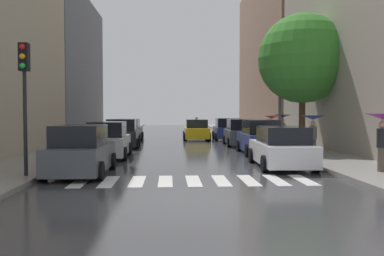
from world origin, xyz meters
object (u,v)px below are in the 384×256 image
(parked_car_right_second, at_px, (260,138))
(pedestrian_foreground, at_px, (382,128))
(taxi_midroad, at_px, (196,130))
(parked_car_right_fourth, at_px, (227,130))
(traffic_light_left_corner, at_px, (24,79))
(parked_car_left_fourth, at_px, (128,131))
(parked_car_right_nearest, at_px, (282,148))
(parked_car_left_third, at_px, (122,134))
(parked_car_right_third, at_px, (241,133))
(pedestrian_near_tree, at_px, (313,125))
(lamp_post_right, at_px, (280,81))
(pedestrian_far_side, at_px, (272,124))
(street_tree_right, at_px, (303,59))
(parked_car_left_second, at_px, (108,141))
(pedestrian_by_kerb, at_px, (282,123))
(parked_car_left_nearest, at_px, (81,152))

(parked_car_right_second, distance_m, pedestrian_foreground, 8.14)
(taxi_midroad, height_order, pedestrian_foreground, pedestrian_foreground)
(parked_car_right_fourth, xyz_separation_m, traffic_light_left_corner, (-9.25, -19.05, 2.48))
(parked_car_left_fourth, height_order, parked_car_right_nearest, parked_car_left_fourth)
(parked_car_left_third, height_order, parked_car_right_third, parked_car_left_third)
(pedestrian_near_tree, xyz_separation_m, lamp_post_right, (-0.46, 4.27, 2.41))
(parked_car_left_fourth, height_order, pedestrian_far_side, pedestrian_far_side)
(parked_car_right_fourth, relative_size, street_tree_right, 0.58)
(parked_car_left_second, distance_m, taxi_midroad, 13.71)
(parked_car_right_fourth, distance_m, pedestrian_far_side, 7.84)
(pedestrian_foreground, relative_size, pedestrian_far_side, 1.09)
(pedestrian_near_tree, distance_m, pedestrian_by_kerb, 5.14)
(parked_car_left_third, relative_size, pedestrian_by_kerb, 2.15)
(parked_car_left_third, xyz_separation_m, lamp_post_right, (9.29, -2.66, 3.18))
(parked_car_left_fourth, relative_size, parked_car_right_nearest, 1.01)
(street_tree_right, bearing_deg, parked_car_left_nearest, -141.49)
(parked_car_right_nearest, height_order, parked_car_right_second, parked_car_right_second)
(pedestrian_foreground, xyz_separation_m, pedestrian_far_side, (-1.11, 11.13, -0.17))
(pedestrian_foreground, distance_m, pedestrian_near_tree, 5.28)
(pedestrian_far_side, bearing_deg, traffic_light_left_corner, -20.24)
(lamp_post_right, bearing_deg, street_tree_right, -11.86)
(parked_car_left_second, height_order, street_tree_right, street_tree_right)
(street_tree_right, bearing_deg, pedestrian_foreground, -91.00)
(pedestrian_near_tree, bearing_deg, traffic_light_left_corner, -95.79)
(parked_car_right_nearest, bearing_deg, parked_car_right_third, 1.02)
(parked_car_right_third, height_order, pedestrian_by_kerb, pedestrian_by_kerb)
(parked_car_right_nearest, xyz_separation_m, parked_car_right_third, (0.17, 10.68, 0.04))
(parked_car_left_second, bearing_deg, pedestrian_by_kerb, -67.35)
(parked_car_right_third, relative_size, lamp_post_right, 0.61)
(pedestrian_foreground, bearing_deg, parked_car_right_nearest, -157.39)
(pedestrian_foreground, height_order, lamp_post_right, lamp_post_right)
(parked_car_right_third, xyz_separation_m, street_tree_right, (2.87, -3.83, 4.42))
(traffic_light_left_corner, bearing_deg, parked_car_right_nearest, 16.39)
(parked_car_left_fourth, height_order, pedestrian_near_tree, pedestrian_near_tree)
(parked_car_left_second, relative_size, parked_car_right_third, 1.00)
(taxi_midroad, relative_size, traffic_light_left_corner, 1.02)
(parked_car_left_fourth, xyz_separation_m, pedestrian_near_tree, (9.96, -12.54, 0.79))
(parked_car_left_third, bearing_deg, parked_car_left_nearest, 177.65)
(street_tree_right, bearing_deg, pedestrian_near_tree, -100.84)
(parked_car_right_nearest, height_order, lamp_post_right, lamp_post_right)
(parked_car_left_fourth, relative_size, lamp_post_right, 0.68)
(parked_car_right_fourth, relative_size, traffic_light_left_corner, 1.03)
(parked_car_right_third, height_order, taxi_midroad, taxi_midroad)
(taxi_midroad, bearing_deg, traffic_light_left_corner, 161.20)
(parked_car_left_second, bearing_deg, parked_car_right_third, -48.72)
(taxi_midroad, xyz_separation_m, lamp_post_right, (4.18, -9.43, 3.24))
(parked_car_left_third, xyz_separation_m, parked_car_right_fourth, (7.54, 6.57, -0.02))
(pedestrian_by_kerb, height_order, traffic_light_left_corner, traffic_light_left_corner)
(pedestrian_by_kerb, height_order, lamp_post_right, lamp_post_right)
(parked_car_left_nearest, relative_size, lamp_post_right, 0.62)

